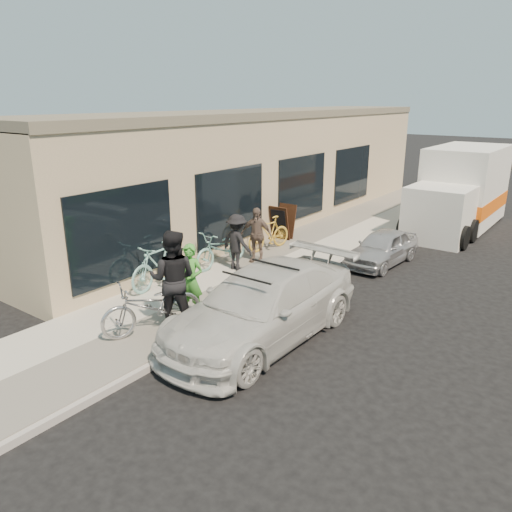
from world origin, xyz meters
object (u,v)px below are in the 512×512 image
Objects in this scene: bystander_b at (256,235)px; sedan_silver at (382,248)px; moving_truck at (460,193)px; cruiser_bike_b at (222,248)px; woman_rider at (190,280)px; sandwich_board at (282,222)px; cruiser_bike_a at (159,265)px; cruiser_bike_c at (269,233)px; bike_rack at (185,260)px; sedan_white at (263,306)px; tandem_bike at (152,307)px; man_standing at (173,279)px; bystander_a at (237,242)px.

sedan_silver is at bearing 23.97° from bystander_b.
cruiser_bike_b is (-3.85, -9.05, -0.64)m from moving_truck.
woman_rider is 1.01× the size of bystander_b.
sandwich_board is 0.59× the size of cruiser_bike_a.
cruiser_bike_c is (0.33, 4.24, -0.06)m from cruiser_bike_a.
sedan_white is (3.44, -1.32, 0.06)m from bike_rack.
cruiser_bike_b is (-3.33, 2.66, -0.05)m from sedan_white.
sedan_white is 2.55× the size of cruiser_bike_b.
moving_truck is 8.80m from bystander_b.
moving_truck reaches higher than cruiser_bike_c.
cruiser_bike_a reaches higher than tandem_bike.
cruiser_bike_b is (0.11, 1.34, 0.01)m from bike_rack.
sedan_white reaches higher than cruiser_bike_a.
man_standing is (1.93, -6.87, 0.44)m from sandwich_board.
cruiser_bike_a is (-3.55, -5.40, 0.22)m from sedan_silver.
tandem_bike is at bearing -109.01° from woman_rider.
moving_truck is at bearing 88.98° from sedan_white.
cruiser_bike_b is 2.10m from cruiser_bike_c.
cruiser_bike_a is at bearing -97.07° from bike_rack.
sandwich_board is 0.66× the size of cruiser_bike_c.
cruiser_bike_c is at bearing 80.76° from cruiser_bike_a.
man_standing reaches higher than woman_rider.
cruiser_bike_b reaches higher than cruiser_bike_c.
woman_rider reaches higher than cruiser_bike_c.
woman_rider is at bearing -62.58° from cruiser_bike_c.
moving_truck is at bearing -130.38° from man_standing.
woman_rider reaches higher than bystander_a.
cruiser_bike_c is (-3.22, -1.16, 0.16)m from sedan_silver.
cruiser_bike_c is at bearing -75.41° from sandwich_board.
man_standing reaches higher than cruiser_bike_b.
sedan_white is 2.62× the size of cruiser_bike_a.
man_standing is (0.13, 0.48, 0.48)m from tandem_bike.
bike_rack is 0.29× the size of sedan_silver.
cruiser_bike_b is at bearing -86.99° from sandwich_board.
sedan_white is 2.45× the size of man_standing.
man_standing is at bearing -50.11° from bike_rack.
bystander_a is (-3.33, -9.01, -0.39)m from moving_truck.
cruiser_bike_b reaches higher than sedan_silver.
cruiser_bike_b is (-1.70, 3.50, -0.50)m from man_standing.
bystander_a is at bearing -110.43° from moving_truck.
bystander_a is at bearing 127.39° from tandem_bike.
moving_truck reaches higher than tandem_bike.
bystander_a reaches higher than cruiser_bike_c.
sedan_silver is 4.31m from bystander_a.
sandwich_board is 7.01m from moving_truck.
bike_rack is at bearing -123.44° from sedan_silver.
man_standing is 1.07× the size of cruiser_bike_a.
sandwich_board is (-0.12, 4.71, 0.06)m from bike_rack.
moving_truck is 3.15× the size of cruiser_bike_a.
tandem_bike is at bearing -100.06° from moving_truck.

